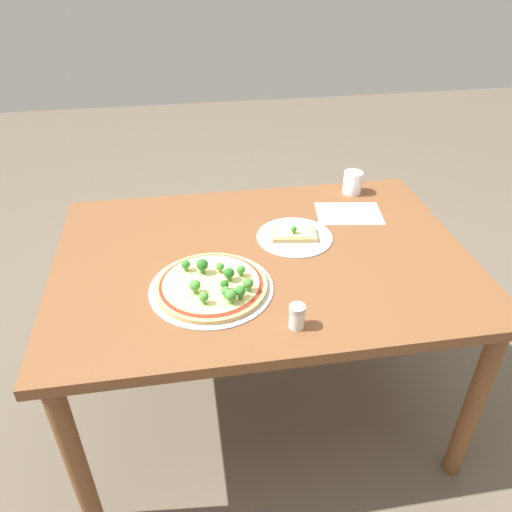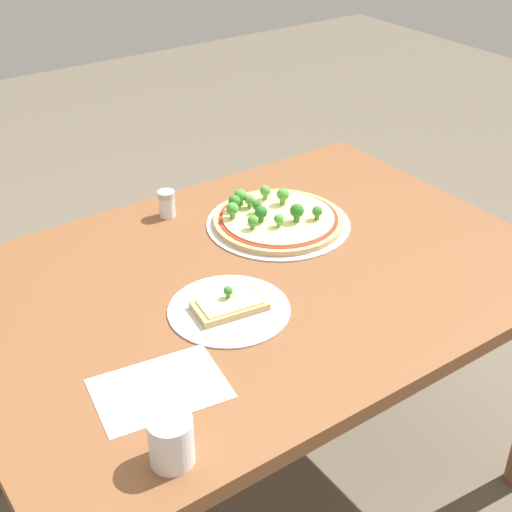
{
  "view_description": "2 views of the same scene",
  "coord_description": "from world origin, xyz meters",
  "views": [
    {
      "loc": [
        0.24,
        1.34,
        1.64
      ],
      "look_at": [
        0.03,
        0.03,
        0.74
      ],
      "focal_mm": 35.0,
      "sensor_mm": 36.0,
      "label": 1
    },
    {
      "loc": [
        -0.79,
        -1.13,
        1.63
      ],
      "look_at": [
        0.03,
        0.03,
        0.74
      ],
      "focal_mm": 50.0,
      "sensor_mm": 36.0,
      "label": 2
    }
  ],
  "objects": [
    {
      "name": "pizza_tray_whole",
      "position": [
        0.18,
        0.16,
        0.73
      ],
      "size": [
        0.37,
        0.37,
        0.07
      ],
      "color": "#B7B7BC",
      "rests_on": "dining_table"
    },
    {
      "name": "dining_table",
      "position": [
        0.0,
        0.0,
        0.64
      ],
      "size": [
        1.36,
        0.95,
        0.72
      ],
      "color": "brown",
      "rests_on": "ground_plane"
    },
    {
      "name": "paper_menu",
      "position": [
        -0.37,
        -0.22,
        0.72
      ],
      "size": [
        0.26,
        0.2,
        0.0
      ],
      "primitive_type": "cube",
      "rotation": [
        0.0,
        0.0,
        -0.15
      ],
      "color": "white",
      "rests_on": "dining_table"
    },
    {
      "name": "pizza_tray_slice",
      "position": [
        -0.13,
        -0.09,
        0.73
      ],
      "size": [
        0.26,
        0.26,
        0.05
      ],
      "color": "#B7B7BC",
      "rests_on": "dining_table"
    },
    {
      "name": "drinking_cup",
      "position": [
        -0.43,
        -0.38,
        0.76
      ],
      "size": [
        0.07,
        0.07,
        0.09
      ],
      "primitive_type": "cylinder",
      "color": "white",
      "rests_on": "dining_table"
    },
    {
      "name": "condiment_shaker",
      "position": [
        -0.03,
        0.36,
        0.76
      ],
      "size": [
        0.05,
        0.05,
        0.07
      ],
      "color": "silver",
      "rests_on": "dining_table"
    },
    {
      "name": "ground_plane",
      "position": [
        0.0,
        0.0,
        0.0
      ],
      "size": [
        8.0,
        8.0,
        0.0
      ],
      "primitive_type": "plane",
      "color": "brown"
    }
  ]
}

